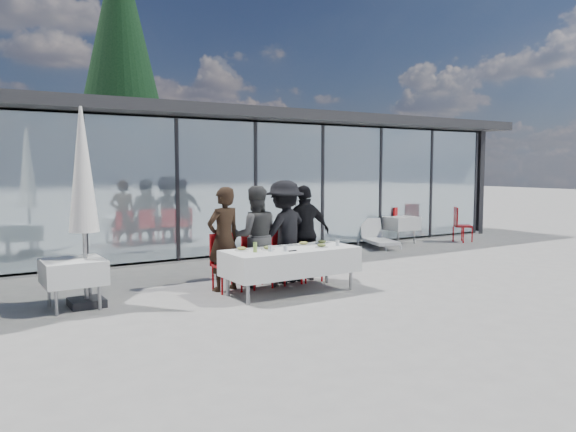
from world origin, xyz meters
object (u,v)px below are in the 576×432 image
object	(u,v)px
diner_b	(255,236)
plate_a	(242,249)
diner_chair_c	(285,254)
folded_eyeglasses	(293,251)
diner_chair_d	(306,252)
diner_d	(305,233)
spare_table_right	(399,223)
lounger	(377,237)
conifer_tree	(121,58)
dining_table	(291,261)
plate_c	(304,244)
spare_chair_a	(460,223)
market_umbrella	(83,181)
plate_extra	(322,246)
spare_table_left	(73,272)
plate_b	(268,248)
plate_d	(322,242)
diner_chair_b	(256,256)
diner_a	(224,239)
juice_bottle	(255,247)
diner_chair_a	(225,259)
diner_c	(285,232)
spare_chair_b	(394,223)

from	to	relation	value
diner_b	plate_a	bearing A→B (deg)	63.94
diner_chair_c	folded_eyeglasses	xyz separation A→B (m)	(-0.49, -1.01, 0.22)
diner_chair_d	folded_eyeglasses	bearing A→B (deg)	-132.86
diner_d	spare_table_right	size ratio (longest dim) A/B	2.06
lounger	conifer_tree	size ratio (longest dim) A/B	0.14
dining_table	plate_c	xyz separation A→B (m)	(0.40, 0.22, 0.24)
dining_table	diner_chair_c	xyz separation A→B (m)	(0.36, 0.75, -0.00)
spare_chair_a	market_umbrella	world-z (taller)	market_umbrella
diner_b	plate_extra	size ratio (longest dim) A/B	7.71
market_umbrella	plate_c	bearing A→B (deg)	-10.68
lounger	plate_c	bearing A→B (deg)	-144.70
diner_chair_c	market_umbrella	world-z (taller)	market_umbrella
spare_table_left	plate_b	bearing A→B (deg)	-14.71
diner_d	folded_eyeglasses	distance (m)	1.40
plate_d	diner_d	bearing A→B (deg)	88.13
diner_chair_d	diner_chair_c	bearing A→B (deg)	180.00
diner_chair_b	diner_chair_d	distance (m)	1.06
folded_eyeglasses	plate_b	bearing A→B (deg)	127.36
diner_b	conifer_tree	distance (m)	13.09
diner_a	folded_eyeglasses	distance (m)	1.27
plate_b	plate_extra	world-z (taller)	same
plate_d	juice_bottle	bearing A→B (deg)	-170.98
diner_chair_a	plate_b	world-z (taller)	diner_chair_a
diner_b	plate_b	world-z (taller)	diner_b
juice_bottle	spare_chair_a	world-z (taller)	spare_chair_a
diner_a	conifer_tree	size ratio (longest dim) A/B	0.17
market_umbrella	conifer_tree	size ratio (longest dim) A/B	0.29
dining_table	diner_chair_d	world-z (taller)	diner_chair_d
plate_b	spare_table_left	distance (m)	3.01
diner_chair_b	lounger	distance (m)	5.69
diner_c	plate_b	distance (m)	1.03
juice_bottle	diner_chair_d	bearing A→B (deg)	27.38
dining_table	diner_chair_c	world-z (taller)	diner_chair_c
dining_table	spare_table_left	distance (m)	3.40
diner_chair_c	spare_table_left	bearing A→B (deg)	178.40
plate_c	plate_b	bearing A→B (deg)	-170.72
plate_d	diner_c	bearing A→B (deg)	127.06
spare_table_left	market_umbrella	world-z (taller)	market_umbrella
plate_b	spare_table_right	bearing A→B (deg)	29.29
diner_chair_d	plate_a	world-z (taller)	diner_chair_d
plate_a	diner_b	bearing A→B (deg)	44.89
diner_chair_b	diner_d	distance (m)	1.12
diner_b	spare_chair_b	size ratio (longest dim) A/B	1.82
diner_chair_c	juice_bottle	bearing A→B (deg)	-143.61
conifer_tree	diner_chair_b	bearing A→B (deg)	-95.46
plate_c	spare_table_left	distance (m)	3.76
diner_chair_b	market_umbrella	distance (m)	3.17
conifer_tree	lounger	bearing A→B (deg)	-67.53
diner_b	juice_bottle	xyz separation A→B (m)	(-0.44, -0.80, -0.06)
plate_extra	diner_a	bearing A→B (deg)	145.75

